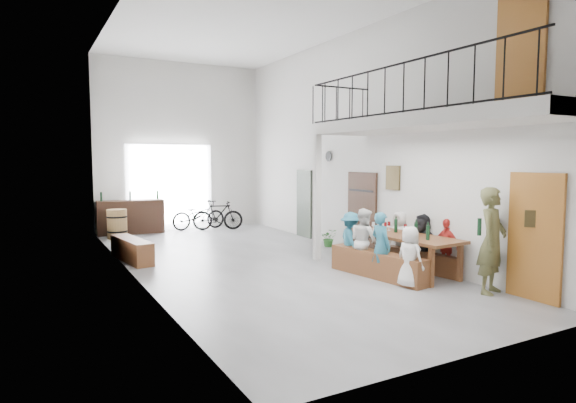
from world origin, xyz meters
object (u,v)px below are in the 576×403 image
host_standing (492,241)px  bicycle_near (199,215)px  bench_inner (377,265)px  tasting_table (406,239)px  side_bench (132,250)px  serving_counter (131,217)px  oak_barrel (117,224)px

host_standing → bicycle_near: (-2.02, 9.82, -0.45)m
host_standing → bench_inner: bearing=98.2°
tasting_table → side_bench: 6.10m
bench_inner → side_bench: (-3.92, 3.91, -0.00)m
tasting_table → serving_counter: size_ratio=1.20×
side_bench → bicycle_near: (2.92, 4.09, 0.22)m
bench_inner → host_standing: size_ratio=1.21×
tasting_table → oak_barrel: bearing=116.8°
side_bench → bicycle_near: bearing=54.4°
bench_inner → host_standing: host_standing is taller
tasting_table → side_bench: size_ratio=1.32×
tasting_table → host_standing: bearing=-84.2°
serving_counter → host_standing: bearing=-63.0°
tasting_table → bench_inner: tasting_table is taller
tasting_table → bench_inner: bearing=174.0°
side_bench → serving_counter: bearing=79.6°
tasting_table → bicycle_near: (-1.72, 8.03, -0.23)m
oak_barrel → bicycle_near: bearing=13.1°
side_bench → host_standing: (4.95, -5.73, 0.66)m
serving_counter → host_standing: size_ratio=1.08×
side_bench → bench_inner: bearing=-44.9°
tasting_table → side_bench: (-4.64, 3.94, -0.45)m
tasting_table → serving_counter: bearing=111.5°
tasting_table → bicycle_near: 8.21m
tasting_table → serving_counter: (-3.87, 8.15, -0.18)m
side_bench → oak_barrel: bearing=86.0°
tasting_table → bicycle_near: size_ratio=1.32×
tasting_table → bench_inner: 0.85m
bench_inner → side_bench: size_ratio=1.23×
side_bench → serving_counter: (0.77, 4.21, 0.27)m
oak_barrel → side_bench: bearing=-94.0°
side_bench → host_standing: host_standing is taller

